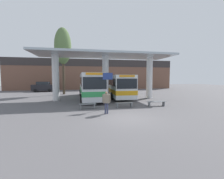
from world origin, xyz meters
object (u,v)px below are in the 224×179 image
object	(u,v)px
waiting_bench_near_pillar	(124,104)
poplar_tree_behind_left	(63,47)
waiting_bench_mid_platform	(156,103)
waiting_bench_far_platform	(88,105)
pedestrian_waiting	(106,100)
parked_car_street	(43,87)
info_sign_platform	(108,83)
transit_bus_left_bay	(90,85)
transit_bus_center_bay	(116,85)

from	to	relation	value
waiting_bench_near_pillar	poplar_tree_behind_left	world-z (taller)	poplar_tree_behind_left
waiting_bench_mid_platform	poplar_tree_behind_left	size ratio (longest dim) A/B	0.17
waiting_bench_far_platform	pedestrian_waiting	bearing A→B (deg)	-57.58
waiting_bench_far_platform	parked_car_street	distance (m)	20.72
parked_car_street	waiting_bench_near_pillar	bearing A→B (deg)	-56.37
waiting_bench_mid_platform	parked_car_street	size ratio (longest dim) A/B	0.44
waiting_bench_near_pillar	waiting_bench_far_platform	world-z (taller)	same
waiting_bench_mid_platform	pedestrian_waiting	size ratio (longest dim) A/B	1.11
waiting_bench_near_pillar	waiting_bench_mid_platform	bearing A→B (deg)	-0.00
info_sign_platform	transit_bus_left_bay	bearing A→B (deg)	99.23
waiting_bench_mid_platform	poplar_tree_behind_left	xyz separation A→B (m)	(-10.26, 12.99, 7.64)
transit_bus_center_bay	waiting_bench_near_pillar	bearing A→B (deg)	83.79
transit_bus_center_bay	info_sign_platform	world-z (taller)	info_sign_platform
info_sign_platform	poplar_tree_behind_left	distance (m)	15.35
waiting_bench_far_platform	parked_car_street	size ratio (longest dim) A/B	0.35
transit_bus_center_bay	waiting_bench_far_platform	distance (m)	9.82
pedestrian_waiting	waiting_bench_far_platform	bearing A→B (deg)	141.23
waiting_bench_near_pillar	waiting_bench_far_platform	bearing A→B (deg)	-180.00
transit_bus_left_bay	pedestrian_waiting	size ratio (longest dim) A/B	6.62
waiting_bench_near_pillar	waiting_bench_far_platform	xyz separation A→B (m)	(-3.44, -0.00, -0.01)
info_sign_platform	poplar_tree_behind_left	bearing A→B (deg)	111.83
transit_bus_left_bay	poplar_tree_behind_left	size ratio (longest dim) A/B	1.04
waiting_bench_near_pillar	pedestrian_waiting	distance (m)	3.08
waiting_bench_mid_platform	waiting_bench_far_platform	world-z (taller)	same
transit_bus_center_bay	pedestrian_waiting	size ratio (longest dim) A/B	7.12
pedestrian_waiting	waiting_bench_mid_platform	bearing A→B (deg)	40.56
transit_bus_center_bay	transit_bus_left_bay	bearing A→B (deg)	23.49
transit_bus_center_bay	waiting_bench_mid_platform	size ratio (longest dim) A/B	6.40
transit_bus_center_bay	parked_car_street	distance (m)	16.55
info_sign_platform	parked_car_street	bearing A→B (deg)	117.31
waiting_bench_mid_platform	waiting_bench_far_platform	bearing A→B (deg)	180.00
waiting_bench_far_platform	info_sign_platform	xyz separation A→B (m)	(1.82, -0.24, 1.96)
transit_bus_center_bay	waiting_bench_far_platform	size ratio (longest dim) A/B	8.02
transit_bus_center_bay	poplar_tree_behind_left	size ratio (longest dim) A/B	1.12
transit_bus_left_bay	waiting_bench_near_pillar	distance (m)	7.64
pedestrian_waiting	waiting_bench_near_pillar	bearing A→B (deg)	64.89
waiting_bench_near_pillar	waiting_bench_far_platform	size ratio (longest dim) A/B	1.10
info_sign_platform	parked_car_street	world-z (taller)	info_sign_platform
parked_car_street	transit_bus_center_bay	bearing A→B (deg)	-37.10
pedestrian_waiting	parked_car_street	bearing A→B (deg)	132.97
waiting_bench_mid_platform	info_sign_platform	distance (m)	5.33
poplar_tree_behind_left	waiting_bench_mid_platform	bearing A→B (deg)	-51.70
pedestrian_waiting	parked_car_street	xyz separation A→B (m)	(-9.51, 21.20, -0.08)
pedestrian_waiting	poplar_tree_behind_left	size ratio (longest dim) A/B	0.16
pedestrian_waiting	transit_bus_left_bay	bearing A→B (deg)	113.35
waiting_bench_mid_platform	pedestrian_waiting	xyz separation A→B (m)	(-5.40, -2.16, 0.71)
waiting_bench_far_platform	info_sign_platform	size ratio (longest dim) A/B	0.48
transit_bus_left_bay	poplar_tree_behind_left	world-z (taller)	poplar_tree_behind_left
waiting_bench_mid_platform	waiting_bench_far_platform	distance (m)	6.77
transit_bus_center_bay	waiting_bench_far_platform	bearing A→B (deg)	63.24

